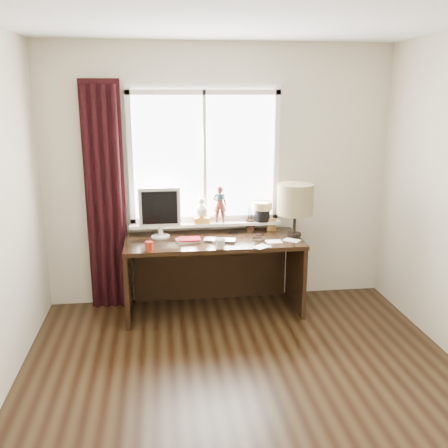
{
  "coord_description": "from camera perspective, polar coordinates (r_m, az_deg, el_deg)",
  "views": [
    {
      "loc": [
        -0.6,
        -2.96,
        2.12
      ],
      "look_at": [
        -0.05,
        1.25,
        1.0
      ],
      "focal_mm": 40.0,
      "sensor_mm": 36.0,
      "label": 1
    }
  ],
  "objects": [
    {
      "name": "curtain",
      "position": [
        5.0,
        -13.41,
        2.77
      ],
      "size": [
        0.38,
        0.09,
        2.25
      ],
      "color": "black",
      "rests_on": "floor"
    },
    {
      "name": "mug",
      "position": [
        4.52,
        -0.43,
        -2.2
      ],
      "size": [
        0.14,
        0.14,
        0.1
      ],
      "primitive_type": "imported",
      "rotation": [
        0.0,
        0.0,
        0.83
      ],
      "color": "white",
      "rests_on": "desk"
    },
    {
      "name": "desk_cables",
      "position": [
        4.92,
        3.17,
        -1.37
      ],
      "size": [
        0.37,
        0.4,
        0.01
      ],
      "color": "black",
      "rests_on": "desk"
    },
    {
      "name": "table_lamp",
      "position": [
        4.89,
        8.15,
        2.74
      ],
      "size": [
        0.35,
        0.35,
        0.52
      ],
      "color": "black",
      "rests_on": "desk"
    },
    {
      "name": "wall_front",
      "position": [
        1.4,
        21.36,
        -22.29
      ],
      "size": [
        3.5,
        0.0,
        2.6
      ],
      "primitive_type": "cube",
      "rotation": [
        1.57,
        0.0,
        0.0
      ],
      "color": "beige",
      "rests_on": "ground"
    },
    {
      "name": "monitor",
      "position": [
        4.85,
        -7.36,
        1.65
      ],
      "size": [
        0.4,
        0.18,
        0.49
      ],
      "color": "beige",
      "rests_on": "desk"
    },
    {
      "name": "loose_papers",
      "position": [
        4.72,
        5.93,
        -2.15
      ],
      "size": [
        0.52,
        0.34,
        0.0
      ],
      "color": "white",
      "rests_on": "desk"
    },
    {
      "name": "window",
      "position": [
        5.0,
        -1.98,
        5.36
      ],
      "size": [
        1.52,
        0.21,
        1.4
      ],
      "color": "white",
      "rests_on": "ground"
    },
    {
      "name": "red_cup",
      "position": [
        4.49,
        -8.56,
        -2.55
      ],
      "size": [
        0.07,
        0.07,
        0.09
      ],
      "primitive_type": "cylinder",
      "color": "maroon",
      "rests_on": "desk"
    },
    {
      "name": "laptop",
      "position": [
        4.75,
        -0.46,
        -1.85
      ],
      "size": [
        0.34,
        0.27,
        0.02
      ],
      "primitive_type": "imported",
      "rotation": [
        0.0,
        0.0,
        -0.27
      ],
      "color": "silver",
      "rests_on": "desk"
    },
    {
      "name": "notebook_stack",
      "position": [
        4.75,
        -4.07,
        -1.83
      ],
      "size": [
        0.24,
        0.19,
        0.03
      ],
      "color": "beige",
      "rests_on": "desk"
    },
    {
      "name": "icon_frame",
      "position": [
        5.11,
        5.46,
        -0.08
      ],
      "size": [
        0.1,
        0.04,
        0.13
      ],
      "color": "gold",
      "rests_on": "desk"
    },
    {
      "name": "brush_holder",
      "position": [
        5.11,
        3.01,
        -0.09
      ],
      "size": [
        0.09,
        0.09,
        0.25
      ],
      "color": "black",
      "rests_on": "desk"
    },
    {
      "name": "desk",
      "position": [
        4.98,
        -1.29,
        -4.12
      ],
      "size": [
        1.7,
        0.7,
        0.75
      ],
      "color": "#311E11",
      "rests_on": "floor"
    },
    {
      "name": "floor",
      "position": [
        3.69,
        3.51,
        -20.31
      ],
      "size": [
        3.5,
        4.0,
        0.0
      ],
      "primitive_type": "cube",
      "color": "#302212",
      "rests_on": "ground"
    },
    {
      "name": "ceiling",
      "position": [
        3.06,
        4.34,
        23.74
      ],
      "size": [
        3.5,
        4.0,
        0.0
      ],
      "primitive_type": "cube",
      "color": "white",
      "rests_on": "wall_back"
    },
    {
      "name": "wall_back",
      "position": [
        5.07,
        -0.55,
        5.46
      ],
      "size": [
        3.5,
        0.0,
        2.6
      ],
      "primitive_type": "cube",
      "rotation": [
        1.57,
        0.0,
        0.0
      ],
      "color": "beige",
      "rests_on": "ground"
    }
  ]
}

